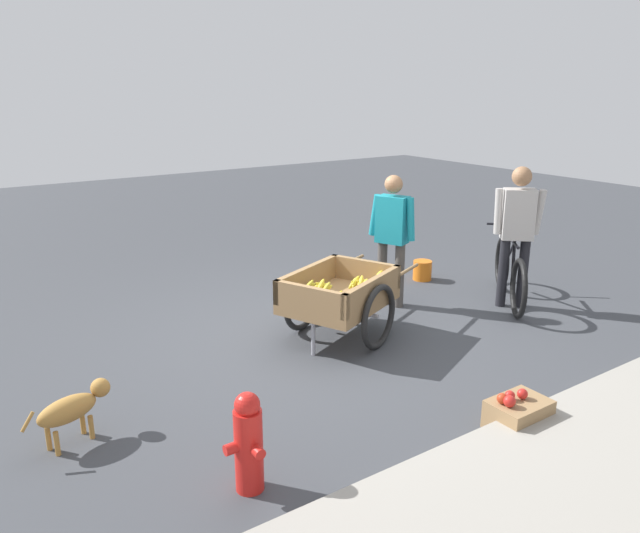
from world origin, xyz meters
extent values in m
plane|color=#3D3F44|center=(0.00, 0.00, 0.00)|extent=(24.00, 24.00, 0.00)
cube|color=#937047|center=(-0.25, 0.19, 0.40)|extent=(1.33, 1.17, 0.10)
cube|color=#937047|center=(0.22, 0.39, 0.57)|extent=(0.37, 0.76, 0.24)
cube|color=#937047|center=(-0.73, -0.02, 0.57)|extent=(0.37, 0.76, 0.24)
cube|color=#937047|center=(-0.40, 0.53, 0.57)|extent=(1.03, 0.49, 0.24)
cube|color=#937047|center=(-0.11, -0.15, 0.57)|extent=(1.03, 0.49, 0.24)
torus|color=black|center=(-0.43, 0.59, 0.32)|extent=(0.61, 0.31, 0.64)
torus|color=black|center=(-0.08, -0.22, 0.32)|extent=(0.61, 0.31, 0.64)
cylinder|color=#9E9EA8|center=(-0.25, 0.19, 0.32)|extent=(0.39, 0.82, 0.04)
cylinder|color=#937047|center=(-1.15, 0.17, 0.55)|extent=(0.52, 0.25, 0.04)
cylinder|color=#937047|center=(-0.88, -0.45, 0.55)|extent=(0.52, 0.25, 0.04)
cylinder|color=#9E9EA8|center=(0.18, 0.37, 0.18)|extent=(0.04, 0.04, 0.35)
ellipsoid|color=gold|center=(0.15, 0.25, 0.61)|extent=(0.17, 0.14, 0.14)
ellipsoid|color=gold|center=(0.16, 0.26, 0.62)|extent=(0.16, 0.16, 0.10)
ellipsoid|color=gold|center=(0.17, 0.27, 0.63)|extent=(0.18, 0.15, 0.05)
ellipsoid|color=gold|center=(0.18, 0.28, 0.64)|extent=(0.19, 0.06, 0.11)
ellipsoid|color=gold|center=(0.18, 0.29, 0.65)|extent=(0.17, 0.07, 0.15)
ellipsoid|color=gold|center=(-0.76, 0.25, 0.54)|extent=(0.17, 0.13, 0.14)
ellipsoid|color=gold|center=(-0.74, 0.26, 0.55)|extent=(0.17, 0.15, 0.05)
ellipsoid|color=gold|center=(-0.73, 0.28, 0.56)|extent=(0.17, 0.14, 0.13)
ellipsoid|color=gold|center=(-0.01, 0.30, 0.57)|extent=(0.19, 0.07, 0.13)
ellipsoid|color=gold|center=(0.00, 0.31, 0.58)|extent=(0.16, 0.16, 0.09)
ellipsoid|color=gold|center=(0.00, 0.32, 0.59)|extent=(0.18, 0.14, 0.05)
ellipsoid|color=gold|center=(0.01, 0.33, 0.60)|extent=(0.19, 0.06, 0.10)
ellipsoid|color=gold|center=(0.02, 0.34, 0.61)|extent=(0.17, 0.08, 0.15)
ellipsoid|color=gold|center=(-0.55, 0.17, 0.52)|extent=(0.19, 0.07, 0.12)
ellipsoid|color=gold|center=(-0.54, 0.18, 0.53)|extent=(0.18, 0.14, 0.05)
ellipsoid|color=gold|center=(-0.52, 0.19, 0.54)|extent=(0.15, 0.15, 0.15)
ellipsoid|color=gold|center=(-0.13, 0.07, 0.54)|extent=(0.18, 0.06, 0.14)
ellipsoid|color=gold|center=(-0.11, 0.08, 0.55)|extent=(0.18, 0.05, 0.04)
ellipsoid|color=gold|center=(-0.10, 0.09, 0.56)|extent=(0.18, 0.12, 0.13)
ellipsoid|color=gold|center=(-0.14, 0.33, 0.49)|extent=(0.15, 0.16, 0.14)
ellipsoid|color=gold|center=(-0.12, 0.35, 0.50)|extent=(0.17, 0.15, 0.05)
ellipsoid|color=gold|center=(-0.10, 0.36, 0.51)|extent=(0.18, 0.09, 0.14)
ellipsoid|color=gold|center=(-0.38, 0.41, 0.57)|extent=(0.16, 0.13, 0.15)
ellipsoid|color=gold|center=(-0.37, 0.43, 0.58)|extent=(0.18, 0.14, 0.10)
ellipsoid|color=gold|center=(-0.36, 0.44, 0.59)|extent=(0.17, 0.15, 0.05)
ellipsoid|color=gold|center=(-0.35, 0.45, 0.60)|extent=(0.18, 0.13, 0.10)
ellipsoid|color=gold|center=(-0.34, 0.46, 0.61)|extent=(0.18, 0.11, 0.15)
ellipsoid|color=gold|center=(-0.73, 0.20, 0.55)|extent=(0.16, 0.15, 0.13)
ellipsoid|color=gold|center=(-0.73, 0.21, 0.56)|extent=(0.17, 0.15, 0.09)
ellipsoid|color=gold|center=(-0.71, 0.22, 0.57)|extent=(0.19, 0.07, 0.09)
ellipsoid|color=gold|center=(-0.71, 0.23, 0.58)|extent=(0.18, 0.09, 0.14)
ellipsoid|color=gold|center=(-0.53, 0.07, 0.49)|extent=(0.18, 0.12, 0.13)
ellipsoid|color=gold|center=(-0.53, 0.08, 0.50)|extent=(0.17, 0.15, 0.08)
ellipsoid|color=gold|center=(-0.51, 0.09, 0.51)|extent=(0.17, 0.16, 0.09)
ellipsoid|color=gold|center=(-0.50, 0.10, 0.52)|extent=(0.18, 0.07, 0.15)
cylinder|color=#4C4742|center=(-1.35, -0.17, 0.37)|extent=(0.11, 0.11, 0.74)
cylinder|color=#4C4742|center=(-1.27, -0.37, 0.37)|extent=(0.11, 0.11, 0.74)
cube|color=teal|center=(-1.31, -0.27, 1.01)|extent=(0.32, 0.39, 0.53)
sphere|color=#9E704C|center=(-1.31, -0.27, 1.40)|extent=(0.20, 0.20, 0.20)
cylinder|color=teal|center=(-1.40, -0.07, 1.03)|extent=(0.08, 0.12, 0.48)
cylinder|color=teal|center=(-1.22, -0.47, 1.03)|extent=(0.08, 0.16, 0.48)
torus|color=black|center=(-2.85, 0.04, 0.33)|extent=(0.47, 0.54, 0.66)
torus|color=black|center=(-2.21, 0.81, 0.33)|extent=(0.47, 0.54, 0.66)
cylinder|color=black|center=(-2.53, 0.42, 0.73)|extent=(0.41, 0.48, 0.04)
cylinder|color=black|center=(-2.45, 0.51, 0.56)|extent=(0.09, 0.10, 0.45)
cylinder|color=black|center=(-2.65, 0.29, 0.51)|extent=(0.37, 0.43, 0.43)
ellipsoid|color=black|center=(-2.44, 0.53, 0.82)|extent=(0.20, 0.08, 0.06)
cylinder|color=black|center=(-2.82, 0.08, 0.83)|extent=(0.37, 0.32, 0.03)
cylinder|color=black|center=(-2.35, 0.47, 0.40)|extent=(0.11, 0.11, 0.79)
cylinder|color=black|center=(-2.52, 0.61, 0.40)|extent=(0.11, 0.11, 0.79)
cube|color=#B7B2AD|center=(-2.43, 0.54, 1.08)|extent=(0.39, 0.37, 0.56)
sphere|color=#9E704C|center=(-2.43, 0.54, 1.49)|extent=(0.22, 0.22, 0.22)
cylinder|color=#B7B2AD|center=(-2.27, 0.40, 1.10)|extent=(0.08, 0.10, 0.51)
cylinder|color=#B7B2AD|center=(-2.60, 0.68, 1.10)|extent=(0.08, 0.14, 0.51)
ellipsoid|color=#AD7A38|center=(2.42, 0.65, 0.27)|extent=(0.47, 0.31, 0.18)
sphere|color=#AD7A38|center=(2.17, 0.56, 0.33)|extent=(0.14, 0.14, 0.14)
cylinder|color=#AD7A38|center=(2.69, 0.74, 0.31)|extent=(0.11, 0.06, 0.12)
cylinder|color=#AD7A38|center=(2.31, 0.56, 0.09)|extent=(0.04, 0.04, 0.18)
cylinder|color=#AD7A38|center=(2.28, 0.66, 0.09)|extent=(0.04, 0.04, 0.18)
cylinder|color=#AD7A38|center=(2.56, 0.64, 0.09)|extent=(0.04, 0.04, 0.18)
cylinder|color=#AD7A38|center=(2.53, 0.74, 0.09)|extent=(0.04, 0.04, 0.18)
cylinder|color=red|center=(1.60, 1.80, 0.28)|extent=(0.18, 0.18, 0.55)
sphere|color=red|center=(1.60, 1.80, 0.59)|extent=(0.16, 0.16, 0.16)
cylinder|color=red|center=(1.71, 1.80, 0.33)|extent=(0.10, 0.07, 0.07)
cylinder|color=red|center=(1.60, 1.91, 0.33)|extent=(0.07, 0.10, 0.07)
cylinder|color=orange|center=(-2.28, -0.76, 0.13)|extent=(0.24, 0.24, 0.25)
cube|color=#99754C|center=(-0.38, 2.29, 0.11)|extent=(0.44, 0.32, 0.22)
sphere|color=red|center=(-0.24, 2.30, 0.26)|extent=(0.09, 0.09, 0.09)
sphere|color=#B23319|center=(-0.24, 2.24, 0.26)|extent=(0.08, 0.08, 0.08)
sphere|color=red|center=(-0.42, 2.27, 0.26)|extent=(0.08, 0.08, 0.08)
sphere|color=red|center=(-0.32, 2.24, 0.26)|extent=(0.08, 0.08, 0.08)
camera|label=1|loc=(3.08, 4.77, 2.45)|focal=34.21mm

